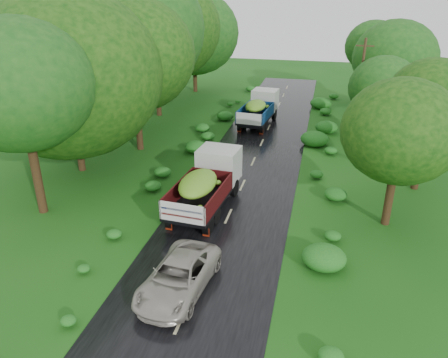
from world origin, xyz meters
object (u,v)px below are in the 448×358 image
(truck_far, at_px, (260,107))
(car, at_px, (179,276))
(utility_pole, at_px, (360,88))
(truck_near, at_px, (208,181))

(truck_far, distance_m, car, 23.29)
(truck_far, distance_m, utility_pole, 8.49)
(truck_near, xyz_separation_m, truck_far, (0.37, 16.04, -0.07))
(car, bearing_deg, utility_pole, 76.41)
(truck_far, relative_size, utility_pole, 0.85)
(utility_pole, bearing_deg, truck_near, -114.74)
(truck_near, distance_m, car, 7.33)
(utility_pole, bearing_deg, car, -104.16)
(utility_pole, bearing_deg, truck_far, 174.73)
(truck_near, height_order, truck_far, truck_near)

